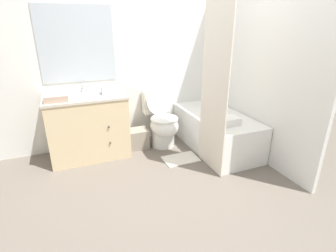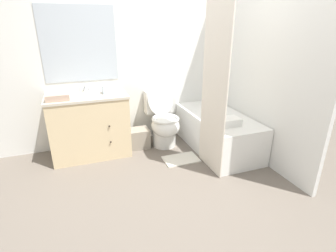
{
  "view_description": "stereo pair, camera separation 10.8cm",
  "coord_description": "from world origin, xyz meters",
  "px_view_note": "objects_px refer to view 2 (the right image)",
  "views": [
    {
      "loc": [
        -0.99,
        -2.04,
        1.67
      ],
      "look_at": [
        0.12,
        0.7,
        0.5
      ],
      "focal_mm": 28.0,
      "sensor_mm": 36.0,
      "label": 1
    },
    {
      "loc": [
        -0.89,
        -2.08,
        1.67
      ],
      "look_at": [
        0.12,
        0.7,
        0.5
      ],
      "focal_mm": 28.0,
      "sensor_mm": 36.0,
      "label": 2
    }
  ],
  "objects_px": {
    "vanity_cabinet": "(90,125)",
    "bath_mat": "(181,159)",
    "sink_faucet": "(85,88)",
    "wastebasket": "(139,138)",
    "bath_towel_folded": "(227,122)",
    "tissue_box": "(108,89)",
    "toilet": "(163,122)",
    "bathtub": "(217,131)",
    "hand_towel_folded": "(57,97)"
  },
  "relations": [
    {
      "from": "bathtub",
      "to": "hand_towel_folded",
      "type": "bearing_deg",
      "value": 172.63
    },
    {
      "from": "vanity_cabinet",
      "to": "bath_mat",
      "type": "bearing_deg",
      "value": -28.63
    },
    {
      "from": "bathtub",
      "to": "hand_towel_folded",
      "type": "height_order",
      "value": "hand_towel_folded"
    },
    {
      "from": "vanity_cabinet",
      "to": "bath_mat",
      "type": "distance_m",
      "value": 1.28
    },
    {
      "from": "bath_mat",
      "to": "tissue_box",
      "type": "bearing_deg",
      "value": 144.47
    },
    {
      "from": "wastebasket",
      "to": "bath_mat",
      "type": "xyz_separation_m",
      "value": [
        0.42,
        -0.56,
        -0.13
      ]
    },
    {
      "from": "vanity_cabinet",
      "to": "toilet",
      "type": "bearing_deg",
      "value": -3.46
    },
    {
      "from": "toilet",
      "to": "hand_towel_folded",
      "type": "relative_size",
      "value": 3.27
    },
    {
      "from": "bathtub",
      "to": "wastebasket",
      "type": "bearing_deg",
      "value": 158.95
    },
    {
      "from": "sink_faucet",
      "to": "bathtub",
      "type": "bearing_deg",
      "value": -20.43
    },
    {
      "from": "wastebasket",
      "to": "tissue_box",
      "type": "bearing_deg",
      "value": 178.96
    },
    {
      "from": "tissue_box",
      "to": "hand_towel_folded",
      "type": "bearing_deg",
      "value": -166.5
    },
    {
      "from": "vanity_cabinet",
      "to": "bath_mat",
      "type": "relative_size",
      "value": 2.21
    },
    {
      "from": "toilet",
      "to": "bath_towel_folded",
      "type": "height_order",
      "value": "toilet"
    },
    {
      "from": "wastebasket",
      "to": "hand_towel_folded",
      "type": "bearing_deg",
      "value": -171.97
    },
    {
      "from": "vanity_cabinet",
      "to": "sink_faucet",
      "type": "bearing_deg",
      "value": 90.0
    },
    {
      "from": "toilet",
      "to": "wastebasket",
      "type": "xyz_separation_m",
      "value": [
        -0.36,
        0.04,
        -0.21
      ]
    },
    {
      "from": "sink_faucet",
      "to": "toilet",
      "type": "xyz_separation_m",
      "value": [
        1.0,
        -0.26,
        -0.51
      ]
    },
    {
      "from": "sink_faucet",
      "to": "bath_towel_folded",
      "type": "distance_m",
      "value": 1.89
    },
    {
      "from": "bathtub",
      "to": "bath_towel_folded",
      "type": "xyz_separation_m",
      "value": [
        -0.1,
        -0.38,
        0.29
      ]
    },
    {
      "from": "wastebasket",
      "to": "bath_towel_folded",
      "type": "xyz_separation_m",
      "value": [
        0.92,
        -0.78,
        0.41
      ]
    },
    {
      "from": "wastebasket",
      "to": "tissue_box",
      "type": "height_order",
      "value": "tissue_box"
    },
    {
      "from": "wastebasket",
      "to": "bathtub",
      "type": "bearing_deg",
      "value": -21.05
    },
    {
      "from": "hand_towel_folded",
      "to": "bath_towel_folded",
      "type": "bearing_deg",
      "value": -18.73
    },
    {
      "from": "tissue_box",
      "to": "hand_towel_folded",
      "type": "relative_size",
      "value": 0.53
    },
    {
      "from": "bathtub",
      "to": "wastebasket",
      "type": "xyz_separation_m",
      "value": [
        -1.03,
        0.4,
        -0.11
      ]
    },
    {
      "from": "vanity_cabinet",
      "to": "wastebasket",
      "type": "distance_m",
      "value": 0.71
    },
    {
      "from": "vanity_cabinet",
      "to": "bath_towel_folded",
      "type": "relative_size",
      "value": 3.29
    },
    {
      "from": "bath_towel_folded",
      "to": "bath_mat",
      "type": "relative_size",
      "value": 0.67
    },
    {
      "from": "vanity_cabinet",
      "to": "bath_mat",
      "type": "height_order",
      "value": "vanity_cabinet"
    },
    {
      "from": "sink_faucet",
      "to": "hand_towel_folded",
      "type": "xyz_separation_m",
      "value": [
        -0.32,
        -0.36,
        0.0
      ]
    },
    {
      "from": "sink_faucet",
      "to": "hand_towel_folded",
      "type": "distance_m",
      "value": 0.49
    },
    {
      "from": "hand_towel_folded",
      "to": "toilet",
      "type": "bearing_deg",
      "value": 4.31
    },
    {
      "from": "vanity_cabinet",
      "to": "toilet",
      "type": "distance_m",
      "value": 1.01
    },
    {
      "from": "toilet",
      "to": "tissue_box",
      "type": "distance_m",
      "value": 0.9
    },
    {
      "from": "vanity_cabinet",
      "to": "bathtub",
      "type": "relative_size",
      "value": 0.71
    },
    {
      "from": "tissue_box",
      "to": "sink_faucet",
      "type": "bearing_deg",
      "value": 141.09
    },
    {
      "from": "toilet",
      "to": "bathtub",
      "type": "xyz_separation_m",
      "value": [
        0.67,
        -0.36,
        -0.1
      ]
    },
    {
      "from": "tissue_box",
      "to": "bath_mat",
      "type": "height_order",
      "value": "tissue_box"
    },
    {
      "from": "tissue_box",
      "to": "bath_towel_folded",
      "type": "xyz_separation_m",
      "value": [
        1.3,
        -0.79,
        -0.33
      ]
    },
    {
      "from": "toilet",
      "to": "wastebasket",
      "type": "height_order",
      "value": "toilet"
    },
    {
      "from": "sink_faucet",
      "to": "hand_towel_folded",
      "type": "bearing_deg",
      "value": -131.7
    },
    {
      "from": "vanity_cabinet",
      "to": "bath_mat",
      "type": "xyz_separation_m",
      "value": [
        1.06,
        -0.58,
        -0.41
      ]
    },
    {
      "from": "wastebasket",
      "to": "bath_mat",
      "type": "relative_size",
      "value": 0.62
    },
    {
      "from": "sink_faucet",
      "to": "wastebasket",
      "type": "bearing_deg",
      "value": -19.44
    },
    {
      "from": "sink_faucet",
      "to": "wastebasket",
      "type": "relative_size",
      "value": 0.51
    },
    {
      "from": "vanity_cabinet",
      "to": "sink_faucet",
      "type": "distance_m",
      "value": 0.48
    },
    {
      "from": "tissue_box",
      "to": "bath_towel_folded",
      "type": "relative_size",
      "value": 0.46
    },
    {
      "from": "sink_faucet",
      "to": "bath_mat",
      "type": "relative_size",
      "value": 0.32
    },
    {
      "from": "tissue_box",
      "to": "hand_towel_folded",
      "type": "xyz_separation_m",
      "value": [
        -0.6,
        -0.14,
        -0.01
      ]
    }
  ]
}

